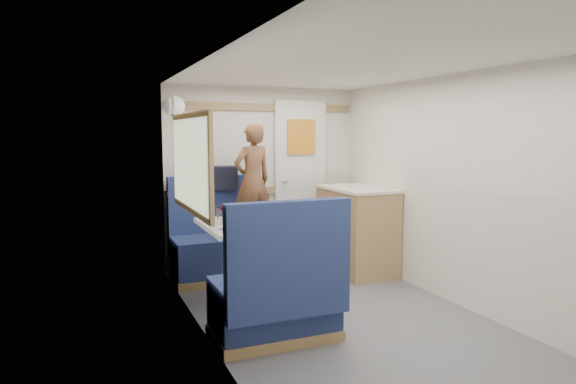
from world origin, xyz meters
name	(u,v)px	position (x,y,z in m)	size (l,w,h in m)	color
floor	(365,335)	(0.00, 0.00, 0.00)	(4.50, 4.50, 0.00)	#515156
ceiling	(370,61)	(0.00, 0.00, 2.00)	(4.50, 4.50, 0.00)	silver
wall_back	(263,177)	(0.00, 2.25, 1.00)	(2.20, 0.02, 2.00)	silver
wall_left	(219,211)	(-1.10, 0.00, 1.00)	(0.02, 4.50, 2.00)	silver
wall_right	(485,195)	(1.10, 0.00, 1.00)	(0.02, 4.50, 2.00)	silver
oak_trim_low	(263,191)	(0.00, 2.23, 0.85)	(2.15, 0.02, 0.08)	olive
oak_trim_high	(263,107)	(0.00, 2.23, 1.78)	(2.15, 0.02, 0.08)	olive
side_window	(189,163)	(-1.08, 1.00, 1.25)	(0.04, 1.30, 0.72)	#A1AF95
rear_door	(300,179)	(0.45, 2.22, 0.97)	(0.62, 0.12, 1.86)	white
dinette_table	(241,241)	(-0.65, 1.00, 0.57)	(0.62, 0.92, 0.72)	white
bench_far	(216,250)	(-0.65, 1.86, 0.30)	(0.90, 0.59, 1.05)	navy
bench_near	(277,301)	(-0.65, 0.14, 0.30)	(0.90, 0.59, 1.05)	navy
ledge	(209,192)	(-0.65, 2.12, 0.88)	(0.90, 0.14, 0.04)	olive
dome_light	(174,106)	(-1.04, 1.85, 1.75)	(0.20, 0.20, 0.20)	white
galley_counter	(357,229)	(0.82, 1.55, 0.47)	(0.57, 0.92, 0.92)	olive
person	(253,180)	(-0.29, 1.73, 1.02)	(0.42, 0.27, 1.14)	brown
duffel_bag	(213,178)	(-0.61, 2.12, 1.02)	(0.51, 0.24, 0.24)	black
tray	(270,224)	(-0.44, 0.83, 0.73)	(0.28, 0.37, 0.02)	white
orange_fruit	(269,221)	(-0.47, 0.76, 0.77)	(0.07, 0.07, 0.07)	orange
cheese_block	(253,221)	(-0.58, 0.88, 0.75)	(0.09, 0.05, 0.03)	#DAC07E
wine_glass	(224,209)	(-0.77, 1.08, 0.84)	(0.08, 0.08, 0.17)	white
tumbler_left	(221,223)	(-0.88, 0.81, 0.77)	(0.07, 0.07, 0.11)	white
tumbler_mid	(221,214)	(-0.76, 1.24, 0.78)	(0.07, 0.07, 0.11)	white
beer_glass	(267,217)	(-0.43, 0.95, 0.77)	(0.07, 0.07, 0.10)	#955515
pepper_grinder	(244,219)	(-0.64, 0.92, 0.77)	(0.04, 0.04, 0.10)	black
bread_loaf	(252,211)	(-0.43, 1.38, 0.77)	(0.12, 0.22, 0.09)	brown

